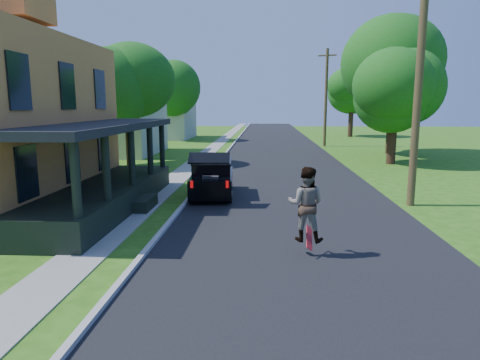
# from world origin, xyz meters

# --- Properties ---
(ground) EXTENTS (140.00, 140.00, 0.00)m
(ground) POSITION_xyz_m (0.00, 0.00, 0.00)
(ground) COLOR #295811
(ground) RESTS_ON ground
(street) EXTENTS (8.00, 120.00, 0.02)m
(street) POSITION_xyz_m (0.00, 20.00, 0.00)
(street) COLOR black
(street) RESTS_ON ground
(curb) EXTENTS (0.15, 120.00, 0.12)m
(curb) POSITION_xyz_m (-4.05, 20.00, 0.00)
(curb) COLOR #A2A29D
(curb) RESTS_ON ground
(sidewalk) EXTENTS (1.30, 120.00, 0.03)m
(sidewalk) POSITION_xyz_m (-5.60, 20.00, 0.00)
(sidewalk) COLOR gray
(sidewalk) RESTS_ON ground
(front_walk) EXTENTS (6.50, 1.20, 0.03)m
(front_walk) POSITION_xyz_m (-9.50, 6.00, 0.00)
(front_walk) COLOR gray
(front_walk) RESTS_ON ground
(neighbor_house_mid) EXTENTS (12.78, 12.78, 8.30)m
(neighbor_house_mid) POSITION_xyz_m (-13.50, 24.00, 4.19)
(neighbor_house_mid) COLOR #B9B3A4
(neighbor_house_mid) RESTS_ON ground
(neighbor_house_far) EXTENTS (12.78, 12.78, 8.30)m
(neighbor_house_far) POSITION_xyz_m (-13.50, 40.00, 4.19)
(neighbor_house_far) COLOR #B9B3A4
(neighbor_house_far) RESTS_ON ground
(black_suv) EXTENTS (1.90, 4.37, 2.00)m
(black_suv) POSITION_xyz_m (-3.20, 8.48, 0.76)
(black_suv) COLOR black
(black_suv) RESTS_ON ground
(skateboarder) EXTENTS (1.04, 0.89, 1.88)m
(skateboarder) POSITION_xyz_m (-0.00, 1.50, 1.31)
(skateboarder) COLOR black
(skateboarder) RESTS_ON ground
(skateboard) EXTENTS (0.21, 0.65, 0.52)m
(skateboard) POSITION_xyz_m (0.09, 1.42, 0.45)
(skateboard) COLOR #B70F15
(skateboard) RESTS_ON ground
(tree_left_mid) EXTENTS (6.80, 6.94, 8.24)m
(tree_left_mid) POSITION_xyz_m (-9.35, 17.00, 5.28)
(tree_left_mid) COLOR black
(tree_left_mid) RESTS_ON ground
(tree_left_far) EXTENTS (6.60, 6.80, 8.54)m
(tree_left_far) POSITION_xyz_m (-11.02, 36.96, 5.66)
(tree_left_far) COLOR black
(tree_left_far) RESTS_ON ground
(tree_right_near) EXTENTS (5.74, 5.86, 7.55)m
(tree_right_near) POSITION_xyz_m (7.09, 19.04, 4.90)
(tree_right_near) COLOR black
(tree_right_near) RESTS_ON ground
(tree_right_mid) EXTENTS (7.76, 7.82, 10.68)m
(tree_right_mid) POSITION_xyz_m (8.71, 25.05, 6.92)
(tree_right_mid) COLOR black
(tree_right_mid) RESTS_ON ground
(tree_right_far) EXTENTS (7.43, 7.21, 9.02)m
(tree_right_far) POSITION_xyz_m (9.23, 43.50, 5.84)
(tree_right_far) COLOR black
(tree_right_far) RESTS_ON ground
(utility_pole_near) EXTENTS (1.72, 0.64, 9.78)m
(utility_pole_near) POSITION_xyz_m (4.50, 7.20, 5.04)
(utility_pole_near) COLOR #4E3E24
(utility_pole_near) RESTS_ON ground
(utility_pole_far) EXTENTS (1.59, 0.66, 8.76)m
(utility_pole_far) POSITION_xyz_m (4.50, 31.03, 4.53)
(utility_pole_far) COLOR #4E3E24
(utility_pole_far) RESTS_ON ground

